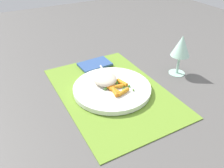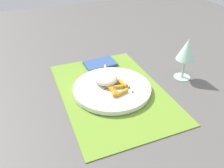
# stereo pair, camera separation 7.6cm
# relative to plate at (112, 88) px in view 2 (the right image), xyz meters

# --- Properties ---
(ground_plane) EXTENTS (2.40, 2.40, 0.00)m
(ground_plane) POSITION_rel_plate_xyz_m (0.00, 0.00, -0.01)
(ground_plane) COLOR #565451
(placemat) EXTENTS (0.51, 0.34, 0.01)m
(placemat) POSITION_rel_plate_xyz_m (0.00, 0.00, -0.01)
(placemat) COLOR olive
(placemat) RESTS_ON ground_plane
(plate) EXTENTS (0.27, 0.27, 0.02)m
(plate) POSITION_rel_plate_xyz_m (0.00, 0.00, 0.00)
(plate) COLOR white
(plate) RESTS_ON placemat
(rice_mound) EXTENTS (0.10, 0.08, 0.03)m
(rice_mound) POSITION_rel_plate_xyz_m (-0.04, -0.01, 0.02)
(rice_mound) COLOR beige
(rice_mound) RESTS_ON plate
(carrot_portion) EXTENTS (0.09, 0.07, 0.01)m
(carrot_portion) POSITION_rel_plate_xyz_m (0.03, 0.01, 0.01)
(carrot_portion) COLOR orange
(carrot_portion) RESTS_ON plate
(pea_scatter) EXTENTS (0.08, 0.09, 0.01)m
(pea_scatter) POSITION_rel_plate_xyz_m (0.02, 0.01, 0.01)
(pea_scatter) COLOR green
(pea_scatter) RESTS_ON plate
(fork) EXTENTS (0.20, 0.05, 0.01)m
(fork) POSITION_rel_plate_xyz_m (-0.02, 0.00, 0.01)
(fork) COLOR silver
(fork) RESTS_ON plate
(wine_glass) EXTENTS (0.07, 0.07, 0.16)m
(wine_glass) POSITION_rel_plate_xyz_m (0.01, 0.29, 0.10)
(wine_glass) COLOR #B2E0CC
(wine_glass) RESTS_ON ground_plane
(napkin) EXTENTS (0.09, 0.13, 0.01)m
(napkin) POSITION_rel_plate_xyz_m (-0.19, 0.02, -0.00)
(napkin) COLOR #33518C
(napkin) RESTS_ON placemat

